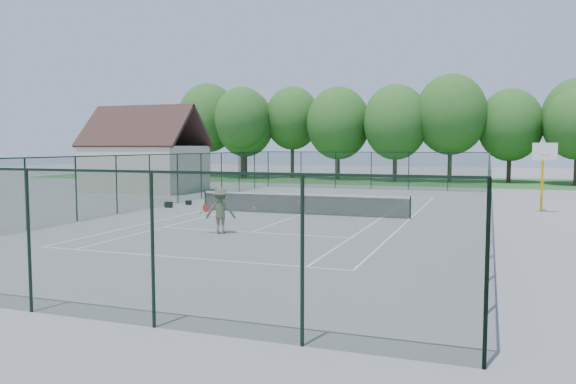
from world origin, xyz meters
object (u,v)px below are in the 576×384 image
Objects in this scene: tennis_player at (221,211)px; tennis_net at (301,203)px; basketball_goal at (544,164)px; sports_bag_a at (169,205)px.

tennis_net is at bearing 81.71° from tennis_player.
sports_bag_a is at bearing -166.67° from basketball_goal.
sports_bag_a is 10.32m from tennis_player.
sports_bag_a is at bearing 176.98° from tennis_net.
sports_bag_a is at bearing 133.18° from tennis_player.
tennis_net is 8.09m from sports_bag_a.
basketball_goal is 8.87× the size of sports_bag_a.
tennis_net is 5.09× the size of tennis_player.
tennis_net reaches higher than sports_bag_a.
basketball_goal is 20.44m from sports_bag_a.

